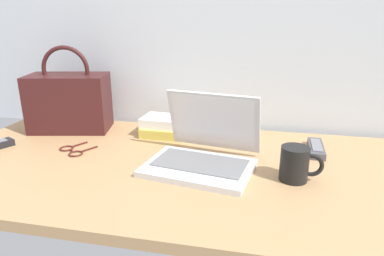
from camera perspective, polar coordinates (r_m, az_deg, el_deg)
The scene contains 7 objects.
desk at distance 1.08m, azimuth -1.39°, elevation -6.75°, with size 1.60×0.76×0.03m.
laptop at distance 1.05m, azimuth 1.98°, elevation -3.78°, with size 0.35×0.33×0.21m.
coffee_mug at distance 0.99m, azimuth 16.79°, elevation -5.65°, with size 0.12×0.08×0.10m.
remote_control_near at distance 1.23m, azimuth 19.87°, elevation -3.16°, with size 0.05×0.16×0.02m.
eyeglasses at distance 1.23m, azimuth -19.19°, elevation -3.50°, with size 0.13×0.14×0.01m.
handbag at distance 1.44m, azimuth -19.68°, elevation 4.21°, with size 0.33×0.22×0.33m.
book_stack at distance 1.32m, azimuth -4.46°, elevation 0.32°, with size 0.18×0.15×0.07m.
Camera 1 is at (0.23, -0.95, 0.47)m, focal length 32.19 mm.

